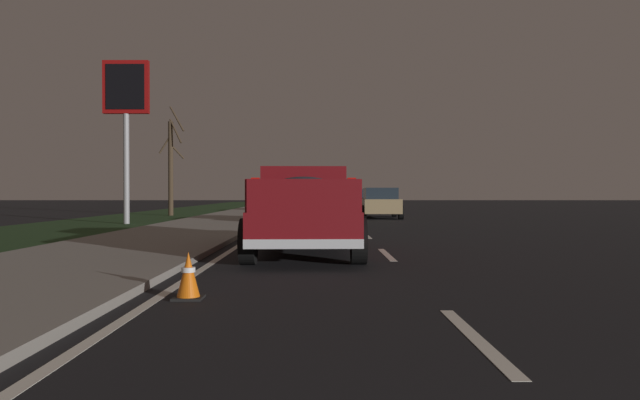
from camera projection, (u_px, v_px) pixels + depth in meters
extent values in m
plane|color=black|center=(350.00, 220.00, 27.05)|extent=(144.00, 144.00, 0.00)
cube|color=gray|center=(228.00, 219.00, 27.05)|extent=(108.00, 4.00, 0.12)
cube|color=#1E3819|center=(121.00, 220.00, 27.06)|extent=(108.00, 6.00, 0.01)
cube|color=silver|center=(475.00, 338.00, 5.19)|extent=(2.40, 0.14, 0.01)
cube|color=silver|center=(387.00, 254.00, 12.17)|extent=(2.40, 0.14, 0.01)
cube|color=silver|center=(367.00, 236.00, 17.53)|extent=(2.40, 0.14, 0.01)
cube|color=silver|center=(354.00, 224.00, 23.77)|extent=(2.40, 0.14, 0.01)
cube|color=silver|center=(348.00, 219.00, 28.96)|extent=(2.40, 0.14, 0.01)
cube|color=silver|center=(343.00, 214.00, 35.37)|extent=(2.40, 0.14, 0.01)
cube|color=silver|center=(340.00, 211.00, 41.61)|extent=(2.40, 0.14, 0.01)
cube|color=silver|center=(337.00, 208.00, 47.91)|extent=(2.40, 0.14, 0.01)
cube|color=silver|center=(335.00, 206.00, 54.74)|extent=(2.40, 0.14, 0.01)
cube|color=silver|center=(334.00, 205.00, 60.63)|extent=(2.40, 0.14, 0.01)
cube|color=silver|center=(333.00, 204.00, 66.26)|extent=(2.40, 0.14, 0.01)
cube|color=silver|center=(332.00, 203.00, 72.81)|extent=(2.40, 0.14, 0.01)
cube|color=silver|center=(331.00, 202.00, 79.16)|extent=(2.40, 0.14, 0.01)
cube|color=silver|center=(278.00, 220.00, 27.05)|extent=(108.00, 0.14, 0.01)
cube|color=maroon|center=(303.00, 222.00, 12.30)|extent=(5.46, 2.16, 0.60)
cube|color=maroon|center=(303.00, 188.00, 13.47)|extent=(2.21, 1.90, 0.90)
cube|color=#1E2833|center=(303.00, 185.00, 12.42)|extent=(0.08, 1.44, 0.50)
cube|color=maroon|center=(255.00, 195.00, 11.18)|extent=(3.03, 0.17, 0.56)
cube|color=maroon|center=(352.00, 195.00, 11.24)|extent=(3.03, 0.17, 0.56)
cube|color=maroon|center=(304.00, 196.00, 9.63)|extent=(0.14, 1.88, 0.56)
cube|color=silver|center=(304.00, 244.00, 9.64)|extent=(0.18, 2.00, 0.16)
cube|color=red|center=(255.00, 184.00, 9.61)|extent=(0.06, 0.14, 0.20)
cube|color=red|center=(352.00, 184.00, 9.66)|extent=(0.06, 0.14, 0.20)
ellipsoid|color=#232833|center=(304.00, 193.00, 11.21)|extent=(2.64, 1.60, 0.64)
sphere|color=silver|center=(286.00, 200.00, 11.70)|extent=(0.40, 0.40, 0.40)
sphere|color=beige|center=(320.00, 202.00, 10.62)|extent=(0.34, 0.34, 0.34)
cylinder|color=black|center=(262.00, 229.00, 14.05)|extent=(0.84, 0.28, 0.84)
cylinder|color=black|center=(345.00, 229.00, 14.11)|extent=(0.84, 0.28, 0.84)
cylinder|color=black|center=(248.00, 241.00, 10.49)|extent=(0.84, 0.28, 0.84)
cylinder|color=black|center=(359.00, 241.00, 10.55)|extent=(0.84, 0.28, 0.84)
cube|color=#B2B5BA|center=(311.00, 203.00, 37.78)|extent=(4.45, 1.91, 0.70)
cube|color=#1E2833|center=(311.00, 193.00, 37.52)|extent=(2.50, 1.65, 0.56)
cylinder|color=black|center=(298.00, 207.00, 39.25)|extent=(0.68, 0.22, 0.68)
cylinder|color=black|center=(324.00, 207.00, 39.30)|extent=(0.68, 0.22, 0.68)
cylinder|color=black|center=(297.00, 208.00, 36.26)|extent=(0.68, 0.22, 0.68)
cylinder|color=black|center=(326.00, 208.00, 36.31)|extent=(0.68, 0.22, 0.68)
cube|color=red|center=(312.00, 203.00, 35.63)|extent=(0.12, 1.51, 0.10)
cube|color=#14592D|center=(313.00, 209.00, 24.04)|extent=(4.44, 1.89, 0.70)
cube|color=#1E2833|center=(313.00, 194.00, 23.79)|extent=(2.50, 1.63, 0.56)
cylinder|color=black|center=(294.00, 214.00, 25.56)|extent=(0.68, 0.22, 0.68)
cylinder|color=black|center=(335.00, 214.00, 25.52)|extent=(0.68, 0.22, 0.68)
cylinder|color=black|center=(289.00, 217.00, 22.57)|extent=(0.68, 0.22, 0.68)
cylinder|color=black|center=(335.00, 217.00, 22.53)|extent=(0.68, 0.22, 0.68)
cube|color=red|center=(311.00, 209.00, 21.89)|extent=(0.11, 1.51, 0.10)
cube|color=#9E845B|center=(380.00, 206.00, 29.73)|extent=(4.43, 1.87, 0.70)
cube|color=#1E2833|center=(380.00, 193.00, 29.47)|extent=(2.49, 1.62, 0.56)
cylinder|color=black|center=(361.00, 210.00, 31.25)|extent=(0.68, 0.22, 0.68)
cylinder|color=black|center=(394.00, 210.00, 31.22)|extent=(0.68, 0.22, 0.68)
cylinder|color=black|center=(364.00, 212.00, 28.25)|extent=(0.68, 0.22, 0.68)
cylinder|color=black|center=(401.00, 212.00, 28.23)|extent=(0.68, 0.22, 0.68)
cube|color=red|center=(384.00, 206.00, 27.58)|extent=(0.10, 1.51, 0.10)
cube|color=black|center=(371.00, 203.00, 38.55)|extent=(4.42, 1.85, 0.70)
cube|color=#1E2833|center=(371.00, 193.00, 38.29)|extent=(2.48, 1.61, 0.56)
cylinder|color=black|center=(356.00, 206.00, 40.04)|extent=(0.68, 0.22, 0.68)
cylinder|color=black|center=(382.00, 206.00, 40.06)|extent=(0.68, 0.22, 0.68)
cylinder|color=black|center=(359.00, 208.00, 37.05)|extent=(0.68, 0.22, 0.68)
cylinder|color=black|center=(387.00, 208.00, 37.07)|extent=(0.68, 0.22, 0.68)
cube|color=red|center=(374.00, 202.00, 36.40)|extent=(0.10, 1.51, 0.10)
cylinder|color=#99999E|center=(126.00, 142.00, 24.13)|extent=(0.24, 0.24, 6.78)
cube|color=maroon|center=(126.00, 87.00, 24.10)|extent=(0.24, 1.90, 2.20)
cube|color=black|center=(125.00, 87.00, 23.97)|extent=(0.04, 1.60, 1.87)
cylinder|color=#423323|center=(171.00, 169.00, 32.87)|extent=(0.28, 0.28, 5.33)
cylinder|color=#423323|center=(177.00, 119.00, 32.59)|extent=(0.56, 0.94, 1.49)
cylinder|color=#423323|center=(165.00, 145.00, 32.83)|extent=(0.15, 0.71, 1.07)
cylinder|color=#423323|center=(177.00, 151.00, 33.28)|extent=(0.89, 0.66, 0.87)
cylinder|color=#423323|center=(176.00, 131.00, 32.51)|extent=(0.72, 0.85, 1.45)
cube|color=black|center=(188.00, 298.00, 7.10)|extent=(0.36, 0.36, 0.03)
cone|color=orange|center=(188.00, 274.00, 7.10)|extent=(0.28, 0.28, 0.55)
cylinder|color=white|center=(188.00, 270.00, 7.10)|extent=(0.17, 0.17, 0.06)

